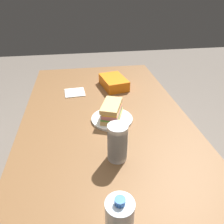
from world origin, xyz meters
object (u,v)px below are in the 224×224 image
at_px(paper_plate, 112,119).
at_px(plastic_cup_stack, 117,142).
at_px(dining_table, 108,140).
at_px(chip_bag, 114,82).
at_px(sandwich, 112,111).

distance_m(paper_plate, plastic_cup_stack, 0.31).
xyz_separation_m(dining_table, paper_plate, (0.06, -0.03, 0.09)).
bearing_deg(paper_plate, dining_table, 152.99).
bearing_deg(paper_plate, chip_bag, -10.36).
relative_size(dining_table, paper_plate, 8.08).
distance_m(dining_table, paper_plate, 0.12).
bearing_deg(paper_plate, sandwich, 5.93).
distance_m(paper_plate, chip_bag, 0.43).
bearing_deg(chip_bag, dining_table, -24.19).
distance_m(paper_plate, sandwich, 0.05).
relative_size(paper_plate, plastic_cup_stack, 1.34).
relative_size(paper_plate, sandwich, 1.10).
relative_size(dining_table, chip_bag, 7.85).
distance_m(dining_table, plastic_cup_stack, 0.29).
bearing_deg(chip_bag, sandwich, -22.01).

